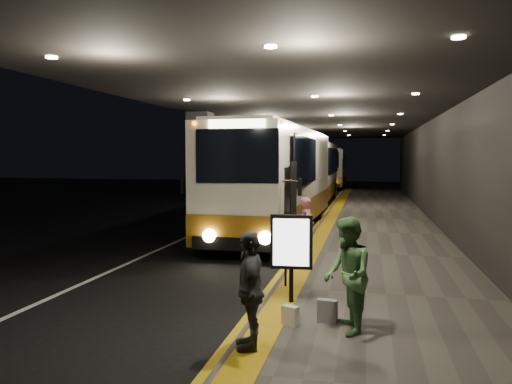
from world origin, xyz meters
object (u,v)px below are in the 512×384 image
(passenger_boarding, at_px, (307,227))
(info_sign, at_px, (291,244))
(bag_plain, at_px, (290,316))
(coach_third, at_px, (331,170))
(coach_second, at_px, (312,175))
(passenger_waiting_green, at_px, (347,275))
(coach_main, at_px, (278,183))
(stanchion_post, at_px, (286,262))
(bag_polka, at_px, (327,311))
(passenger_waiting_grey, at_px, (250,290))

(passenger_boarding, height_order, info_sign, info_sign)
(bag_plain, bearing_deg, coach_third, 93.13)
(coach_second, xyz_separation_m, passenger_waiting_green, (3.02, -22.90, -0.70))
(coach_main, xyz_separation_m, stanchion_post, (1.68, -8.43, -1.16))
(bag_polka, relative_size, info_sign, 0.23)
(coach_main, distance_m, bag_polka, 10.95)
(coach_third, bearing_deg, coach_second, -91.87)
(coach_main, bearing_deg, coach_third, 91.56)
(bag_polka, bearing_deg, coach_third, 94.00)
(bag_plain, height_order, info_sign, info_sign)
(bag_plain, relative_size, info_sign, 0.19)
(passenger_boarding, bearing_deg, info_sign, 169.18)
(passenger_waiting_grey, bearing_deg, coach_main, 171.92)
(passenger_waiting_green, distance_m, bag_polka, 0.85)
(info_sign, bearing_deg, bag_polka, -56.88)
(passenger_waiting_grey, relative_size, stanchion_post, 1.62)
(passenger_boarding, xyz_separation_m, passenger_waiting_green, (1.29, -5.71, 0.09))
(coach_third, relative_size, bag_polka, 28.87)
(bag_plain, bearing_deg, passenger_waiting_grey, -111.10)
(passenger_boarding, distance_m, passenger_waiting_green, 5.85)
(passenger_waiting_green, relative_size, bag_polka, 4.66)
(passenger_boarding, distance_m, stanchion_post, 3.28)
(coach_third, relative_size, info_sign, 6.77)
(coach_main, height_order, passenger_waiting_green, coach_main)
(coach_second, height_order, stanchion_post, coach_second)
(passenger_boarding, xyz_separation_m, stanchion_post, (-0.05, -3.27, -0.29))
(coach_third, relative_size, passenger_waiting_grey, 6.63)
(coach_main, height_order, info_sign, coach_main)
(coach_main, relative_size, passenger_waiting_green, 6.90)
(coach_second, relative_size, info_sign, 7.10)
(passenger_waiting_green, xyz_separation_m, passenger_waiting_grey, (-1.29, -0.94, -0.06))
(passenger_waiting_grey, bearing_deg, passenger_waiting_green, 109.79)
(coach_second, bearing_deg, coach_main, -90.39)
(passenger_waiting_grey, bearing_deg, info_sign, 157.79)
(info_sign, bearing_deg, coach_third, 89.09)
(info_sign, bearing_deg, coach_second, 91.33)
(coach_main, xyz_separation_m, info_sign, (1.96, -9.53, -0.58))
(coach_third, xyz_separation_m, info_sign, (1.92, -37.04, -0.41))
(coach_main, bearing_deg, passenger_waiting_grey, -80.04)
(passenger_boarding, bearing_deg, bag_plain, 170.29)
(passenger_waiting_green, bearing_deg, stanchion_post, -165.07)
(passenger_waiting_green, relative_size, info_sign, 1.09)
(coach_third, bearing_deg, passenger_boarding, -88.74)
(coach_second, bearing_deg, passenger_waiting_grey, -86.26)
(passenger_boarding, bearing_deg, coach_main, 4.63)
(coach_main, height_order, coach_second, coach_main)
(coach_main, relative_size, bag_plain, 38.82)
(passenger_waiting_green, xyz_separation_m, bag_polka, (-0.32, 0.36, -0.70))
(coach_third, height_order, passenger_boarding, coach_third)
(coach_third, xyz_separation_m, stanchion_post, (1.64, -35.94, -0.98))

